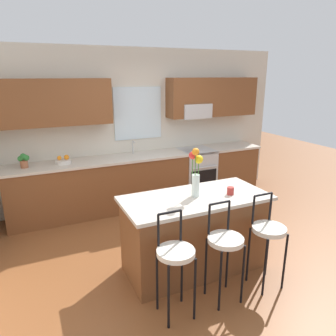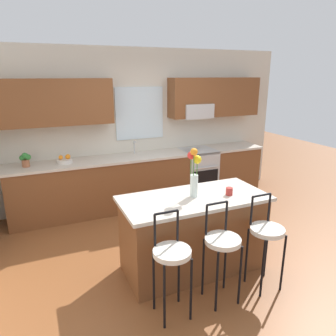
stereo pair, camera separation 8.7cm
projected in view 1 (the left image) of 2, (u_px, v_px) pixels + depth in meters
ground_plane at (190, 249)px, 4.26m from camera, size 14.00×14.00×0.00m
back_wall_assembly at (139, 118)px, 5.57m from camera, size 5.60×0.50×2.70m
counter_run at (145, 180)px, 5.61m from camera, size 4.56×0.64×0.92m
sink_faucet at (133, 146)px, 5.50m from camera, size 0.02×0.13×0.23m
oven_range at (196, 173)px, 5.99m from camera, size 0.60×0.64×0.92m
kitchen_island at (195, 233)px, 3.74m from camera, size 1.70×0.80×0.92m
bar_stool_near at (175, 257)px, 2.94m from camera, size 0.36×0.36×1.04m
bar_stool_middle at (225, 244)px, 3.16m from camera, size 0.36×0.36×1.04m
bar_stool_far at (268, 233)px, 3.37m from camera, size 0.36×0.36×1.04m
flower_vase at (196, 171)px, 3.54m from camera, size 0.14×0.15×0.57m
mug_ceramic at (230, 191)px, 3.66m from camera, size 0.08×0.08×0.09m
fruit_bowl_oranges at (63, 161)px, 4.94m from camera, size 0.24×0.24×0.13m
potted_plant_small at (24, 160)px, 4.69m from camera, size 0.17×0.11×0.22m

